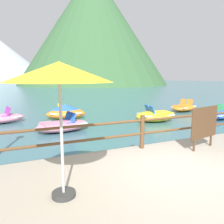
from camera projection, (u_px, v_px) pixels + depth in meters
The scene contains 11 objects.
ground_plane at pixel (34, 90), 41.10m from camera, with size 200.00×200.00×0.00m, color #3D6B75.
dock_railing at pixel (142, 128), 6.18m from camera, with size 23.92×0.12×0.95m.
sign_board at pixel (204, 123), 6.13m from camera, with size 1.16×0.28×1.19m.
beach_umbrella at pixel (59, 74), 3.41m from camera, with size 1.70×1.70×2.24m.
pedal_boat_0 at pixel (156, 116), 12.00m from camera, with size 2.36×1.56×0.91m.
pedal_boat_2 at pixel (66, 114), 12.72m from camera, with size 2.38×1.47×0.89m.
pedal_boat_3 at pixel (63, 122), 9.86m from camera, with size 2.66×1.76×1.20m.
pedal_boat_4 at pixel (220, 115), 12.76m from camera, with size 2.40×1.60×0.81m.
pedal_boat_6 at pixel (184, 107), 15.65m from camera, with size 2.55×1.96×0.83m.
pedal_boat_7 at pixel (0, 118), 11.55m from camera, with size 2.55×1.64×0.83m.
cliff_headland at pixel (88, 32), 67.73m from camera, with size 45.57×45.57×34.30m.
Camera 1 is at (-3.20, -3.63, 2.40)m, focal length 35.33 mm.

